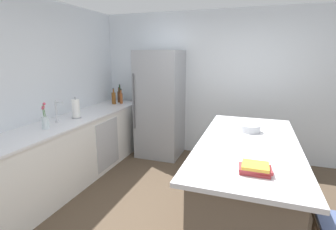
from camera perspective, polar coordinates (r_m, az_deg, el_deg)
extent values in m
plane|color=#4C3D2D|center=(3.03, 8.01, -24.17)|extent=(7.20, 7.20, 0.00)
cube|color=silver|center=(4.67, 14.02, 6.37)|extent=(6.00, 0.10, 2.60)
cube|color=silver|center=(3.76, -30.94, 3.22)|extent=(0.10, 6.00, 2.60)
cube|color=silver|center=(4.06, -20.40, -7.45)|extent=(0.66, 3.16, 0.91)
cube|color=silver|center=(3.92, -20.96, -1.01)|extent=(0.69, 3.19, 0.03)
cube|color=#B2B5BA|center=(4.17, -13.39, -6.40)|extent=(0.01, 0.60, 0.76)
cube|color=brown|center=(3.03, 17.00, -14.56)|extent=(0.85, 2.03, 0.90)
cube|color=silver|center=(2.85, 17.64, -6.15)|extent=(1.01, 2.23, 0.04)
cube|color=#93969B|center=(4.61, -1.81, 2.40)|extent=(0.77, 0.68, 1.92)
cylinder|color=#4C4C51|center=(4.41, -7.71, 3.03)|extent=(0.02, 0.02, 0.96)
cylinder|color=silver|center=(3.80, -23.69, -1.30)|extent=(0.05, 0.05, 0.02)
cylinder|color=silver|center=(3.77, -23.91, 0.90)|extent=(0.02, 0.02, 0.28)
cylinder|color=silver|center=(3.71, -23.40, 2.65)|extent=(0.14, 0.02, 0.02)
cylinder|color=silver|center=(3.50, -25.93, -1.56)|extent=(0.08, 0.08, 0.16)
cylinder|color=#4C7F3D|center=(3.49, -26.16, -0.21)|extent=(0.01, 0.03, 0.20)
sphere|color=#DB4C66|center=(3.47, -26.33, 1.38)|extent=(0.04, 0.04, 0.04)
cylinder|color=#4C7F3D|center=(3.48, -26.13, -0.11)|extent=(0.01, 0.01, 0.22)
sphere|color=#DB4C66|center=(3.45, -26.32, 1.64)|extent=(0.04, 0.04, 0.04)
cylinder|color=#4C7F3D|center=(3.47, -25.93, 0.20)|extent=(0.01, 0.05, 0.25)
sphere|color=#DB4C66|center=(3.44, -26.15, 2.27)|extent=(0.04, 0.04, 0.04)
cylinder|color=gray|center=(3.94, -19.90, -0.53)|extent=(0.14, 0.14, 0.01)
cylinder|color=white|center=(3.91, -20.06, 1.41)|extent=(0.11, 0.11, 0.26)
cylinder|color=gray|center=(3.89, -20.23, 3.57)|extent=(0.02, 0.02, 0.04)
cylinder|color=#19381E|center=(5.10, -10.77, 4.45)|extent=(0.07, 0.07, 0.25)
cylinder|color=#19381E|center=(5.08, -10.85, 6.25)|extent=(0.03, 0.03, 0.07)
cylinder|color=black|center=(5.07, -10.87, 6.71)|extent=(0.03, 0.03, 0.01)
cylinder|color=#5B3319|center=(5.01, -10.96, 4.03)|extent=(0.06, 0.06, 0.21)
cylinder|color=#5B3319|center=(4.99, -11.03, 5.62)|extent=(0.02, 0.02, 0.07)
cylinder|color=black|center=(4.98, -11.05, 6.11)|extent=(0.02, 0.02, 0.01)
cylinder|color=#994C23|center=(4.88, -10.51, 3.69)|extent=(0.06, 0.06, 0.19)
cylinder|color=#994C23|center=(4.86, -10.57, 5.20)|extent=(0.03, 0.03, 0.07)
cylinder|color=black|center=(4.85, -10.59, 5.68)|extent=(0.03, 0.03, 0.01)
cylinder|color=brown|center=(4.85, -12.14, 3.70)|extent=(0.08, 0.08, 0.21)
cylinder|color=brown|center=(4.83, -12.22, 5.36)|extent=(0.03, 0.03, 0.07)
cylinder|color=black|center=(4.83, -12.24, 5.84)|extent=(0.03, 0.03, 0.01)
cube|color=#A83338|center=(2.14, 18.99, -11.94)|extent=(0.23, 0.16, 0.02)
cube|color=#A83338|center=(2.13, 19.04, -11.34)|extent=(0.26, 0.17, 0.03)
cube|color=gold|center=(2.12, 19.09, -10.74)|extent=(0.20, 0.18, 0.02)
cylinder|color=#B2B5BA|center=(3.19, 18.06, -2.86)|extent=(0.24, 0.24, 0.09)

